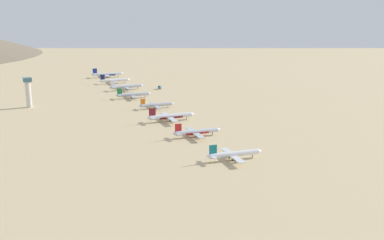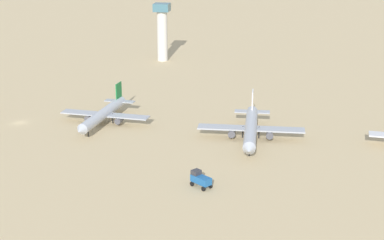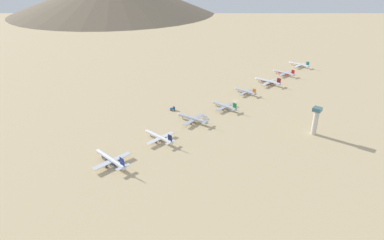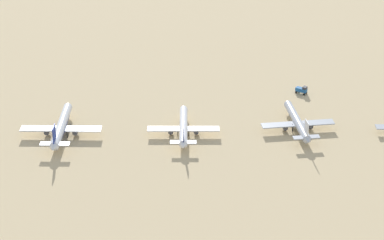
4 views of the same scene
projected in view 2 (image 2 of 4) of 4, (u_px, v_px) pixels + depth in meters
The scene contains 5 objects.
ground_plane at pixel (20, 123), 186.79m from camera, with size 2078.38×2078.38×0.00m, color tan.
parked_jet_4 at pixel (104, 114), 184.28m from camera, with size 35.78×29.16×10.32m.
parked_jet_5 at pixel (251, 128), 170.50m from camera, with size 38.65×31.35×11.16m.
service_truck at pixel (200, 179), 139.78m from camera, with size 5.19×5.61×3.90m.
control_tower at pixel (162, 29), 271.20m from camera, with size 7.20×7.20×26.60m.
Camera 2 is at (166.92, 81.31, 58.75)m, focal length 54.82 mm.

